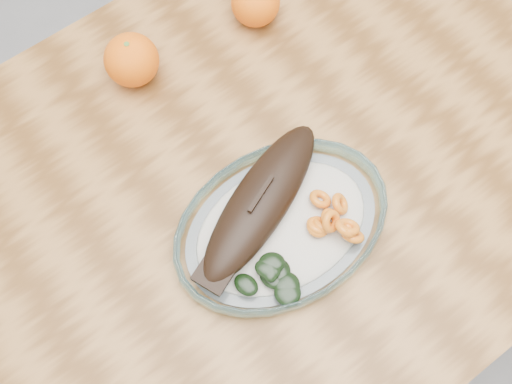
# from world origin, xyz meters

# --- Properties ---
(ground) EXTENTS (3.00, 3.00, 0.00)m
(ground) POSITION_xyz_m (0.00, 0.00, 0.00)
(ground) COLOR slate
(ground) RESTS_ON ground
(dining_table) EXTENTS (1.20, 0.80, 0.75)m
(dining_table) POSITION_xyz_m (0.00, 0.00, 0.65)
(dining_table) COLOR #5A3615
(dining_table) RESTS_ON ground
(plated_meal) EXTENTS (0.62, 0.62, 0.08)m
(plated_meal) POSITION_xyz_m (-0.09, -0.08, 0.77)
(plated_meal) COLOR white
(plated_meal) RESTS_ON dining_table
(orange_left) EXTENTS (0.08, 0.08, 0.08)m
(orange_left) POSITION_xyz_m (-0.12, 0.25, 0.79)
(orange_left) COLOR #E54004
(orange_left) RESTS_ON dining_table
(orange_right) EXTENTS (0.08, 0.08, 0.08)m
(orange_right) POSITION_xyz_m (0.10, 0.23, 0.79)
(orange_right) COLOR #E54004
(orange_right) RESTS_ON dining_table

